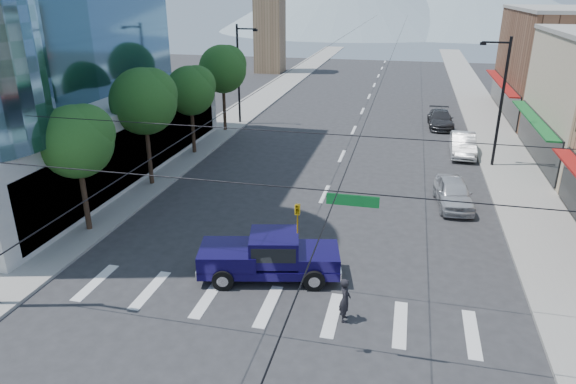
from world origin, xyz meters
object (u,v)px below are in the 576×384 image
Objects in this scene: parked_car_mid at (463,145)px; parked_car_far at (441,119)px; pickup_truck at (269,255)px; pedestrian at (345,300)px; parked_car_near at (453,193)px.

parked_car_mid reaches higher than parked_car_far.
pickup_truck reaches higher than parked_car_mid.
parked_car_far is (4.72, 31.57, -0.14)m from pedestrian.
pickup_truck is at bearing -135.23° from parked_car_near.
pedestrian is 0.38× the size of parked_car_near.
pedestrian is at bearing -103.64° from parked_car_mid.
pickup_truck is at bearing -108.51° from parked_car_far.
parked_car_far is at bearing 84.01° from parked_car_near.
parked_car_mid is at bearing -21.81° from pedestrian.
pedestrian reaches higher than parked_car_mid.
parked_car_far is at bearing -15.68° from pedestrian.
parked_car_mid is (1.32, 10.47, 0.02)m from parked_car_near.
parked_car_far is (-1.32, 8.44, -0.07)m from parked_car_mid.
pickup_truck reaches higher than parked_car_near.
pickup_truck is at bearing -114.07° from parked_car_mid.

